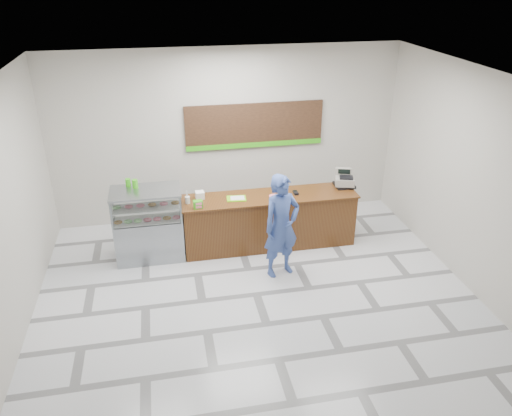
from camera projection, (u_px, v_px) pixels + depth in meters
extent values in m
plane|color=silver|center=(257.00, 294.00, 8.16)|extent=(7.00, 7.00, 0.00)
plane|color=#BBB7AC|center=(227.00, 136.00, 10.03)|extent=(7.00, 0.00, 7.00)
plane|color=silver|center=(257.00, 78.00, 6.62)|extent=(7.00, 7.00, 0.00)
cube|color=#5A3314|center=(269.00, 221.00, 9.40)|extent=(3.20, 0.70, 1.00)
cube|color=#5A3314|center=(269.00, 196.00, 9.18)|extent=(3.26, 0.76, 0.03)
cube|color=gray|center=(150.00, 237.00, 9.06)|extent=(1.20, 0.70, 0.80)
cube|color=white|center=(146.00, 205.00, 8.77)|extent=(1.20, 0.70, 0.50)
cube|color=gray|center=(145.00, 191.00, 8.66)|extent=(1.22, 0.72, 0.03)
cube|color=silver|center=(148.00, 217.00, 8.87)|extent=(1.14, 0.64, 0.02)
cube|color=silver|center=(146.00, 204.00, 8.77)|extent=(1.14, 0.64, 0.02)
torus|color=olive|center=(118.00, 220.00, 8.68)|extent=(0.15, 0.15, 0.05)
torus|color=#95E888|center=(128.00, 219.00, 8.71)|extent=(0.15, 0.15, 0.05)
torus|color=#95E888|center=(138.00, 218.00, 8.74)|extent=(0.15, 0.15, 0.05)
torus|color=pink|center=(148.00, 217.00, 8.77)|extent=(0.15, 0.15, 0.05)
torus|color=pink|center=(157.00, 217.00, 8.80)|extent=(0.15, 0.15, 0.05)
torus|color=olive|center=(167.00, 216.00, 8.83)|extent=(0.15, 0.15, 0.05)
torus|color=pink|center=(176.00, 215.00, 8.86)|extent=(0.15, 0.15, 0.05)
torus|color=#95E888|center=(117.00, 204.00, 8.71)|extent=(0.15, 0.15, 0.05)
torus|color=pink|center=(129.00, 203.00, 8.74)|extent=(0.15, 0.15, 0.05)
torus|color=pink|center=(140.00, 202.00, 8.78)|extent=(0.15, 0.15, 0.05)
torus|color=olive|center=(152.00, 201.00, 8.81)|extent=(0.15, 0.15, 0.05)
torus|color=pink|center=(163.00, 200.00, 8.85)|extent=(0.15, 0.15, 0.05)
torus|color=olive|center=(175.00, 199.00, 8.88)|extent=(0.15, 0.15, 0.05)
cube|color=black|center=(255.00, 125.00, 10.00)|extent=(2.80, 0.05, 0.90)
cube|color=green|center=(255.00, 145.00, 10.15)|extent=(2.80, 0.02, 0.10)
cube|color=black|center=(344.00, 185.00, 9.55)|extent=(0.35, 0.35, 0.05)
cube|color=gray|center=(345.00, 180.00, 9.50)|extent=(0.45, 0.46, 0.14)
cube|color=black|center=(346.00, 177.00, 9.40)|extent=(0.29, 0.24, 0.04)
cube|color=gray|center=(343.00, 171.00, 9.53)|extent=(0.31, 0.17, 0.14)
cube|color=black|center=(344.00, 172.00, 9.48)|extent=(0.22, 0.08, 0.09)
cube|color=black|center=(296.00, 193.00, 9.24)|extent=(0.08, 0.16, 0.04)
cube|color=#79D815|center=(236.00, 199.00, 9.04)|extent=(0.37, 0.28, 0.02)
cube|color=white|center=(237.00, 198.00, 9.04)|extent=(0.27, 0.20, 0.00)
cube|color=white|center=(200.00, 195.00, 9.04)|extent=(0.16, 0.16, 0.13)
cylinder|color=silver|center=(188.00, 200.00, 8.85)|extent=(0.09, 0.09, 0.13)
cube|color=green|center=(198.00, 204.00, 8.68)|extent=(0.17, 0.12, 0.14)
cylinder|color=pink|center=(274.00, 196.00, 9.16)|extent=(0.18, 0.18, 0.00)
cylinder|color=green|center=(128.00, 183.00, 8.79)|extent=(0.09, 0.09, 0.14)
cylinder|color=green|center=(135.00, 184.00, 8.72)|extent=(0.10, 0.10, 0.15)
imported|color=#374F95|center=(281.00, 226.00, 8.35)|extent=(0.77, 0.63, 1.83)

